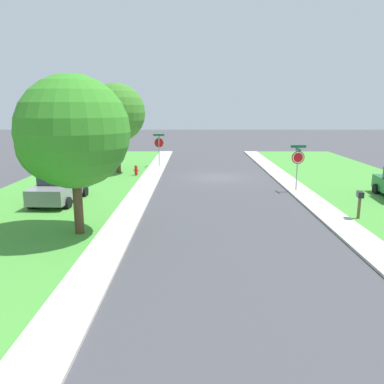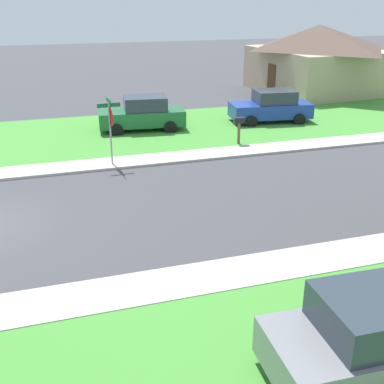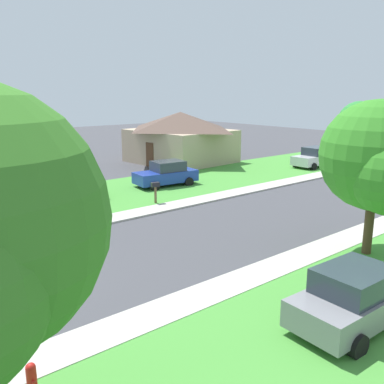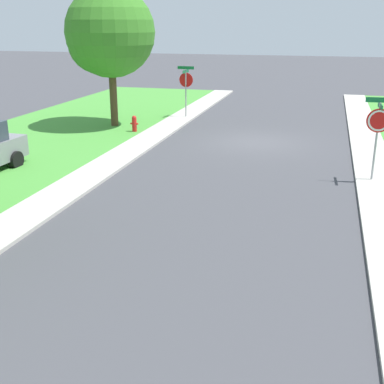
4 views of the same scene
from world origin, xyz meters
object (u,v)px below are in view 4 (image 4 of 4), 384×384
at_px(stop_sign_far_corner, 378,126).
at_px(fire_hydrant, 134,124).
at_px(tree_sidewalk_mid, 107,35).
at_px(stop_sign_near_corner, 186,83).

xyz_separation_m(stop_sign_far_corner, fire_hydrant, (10.31, -5.16, -1.45)).
relative_size(stop_sign_far_corner, tree_sidewalk_mid, 0.42).
relative_size(stop_sign_near_corner, fire_hydrant, 3.34).
distance_m(stop_sign_near_corner, stop_sign_far_corner, 13.12).
height_order(stop_sign_far_corner, fire_hydrant, stop_sign_far_corner).
height_order(stop_sign_far_corner, tree_sidewalk_mid, tree_sidewalk_mid).
bearing_deg(stop_sign_far_corner, stop_sign_near_corner, -46.64).
height_order(stop_sign_near_corner, fire_hydrant, stop_sign_near_corner).
bearing_deg(stop_sign_near_corner, fire_hydrant, 73.38).
height_order(tree_sidewalk_mid, fire_hydrant, tree_sidewalk_mid).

